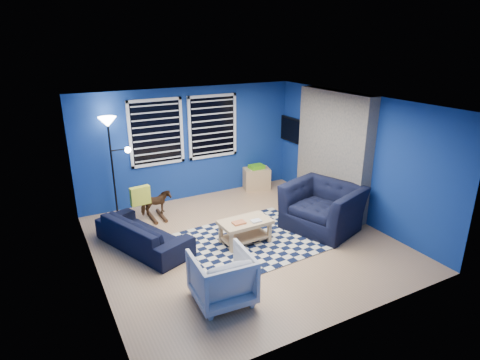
# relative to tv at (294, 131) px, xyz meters

# --- Properties ---
(floor) EXTENTS (5.00, 5.00, 0.00)m
(floor) POSITION_rel_tv_xyz_m (-2.45, -2.00, -1.40)
(floor) COLOR tan
(floor) RESTS_ON ground
(ceiling) EXTENTS (5.00, 5.00, 0.00)m
(ceiling) POSITION_rel_tv_xyz_m (-2.45, -2.00, 1.10)
(ceiling) COLOR white
(ceiling) RESTS_ON wall_back
(wall_back) EXTENTS (5.00, 0.00, 5.00)m
(wall_back) POSITION_rel_tv_xyz_m (-2.45, 0.50, -0.15)
(wall_back) COLOR navy
(wall_back) RESTS_ON floor
(wall_left) EXTENTS (0.00, 5.00, 5.00)m
(wall_left) POSITION_rel_tv_xyz_m (-4.95, -2.00, -0.15)
(wall_left) COLOR navy
(wall_left) RESTS_ON floor
(wall_right) EXTENTS (0.00, 5.00, 5.00)m
(wall_right) POSITION_rel_tv_xyz_m (0.05, -2.00, -0.15)
(wall_right) COLOR navy
(wall_right) RESTS_ON floor
(fireplace) EXTENTS (0.65, 2.00, 2.50)m
(fireplace) POSITION_rel_tv_xyz_m (-0.09, -1.50, -0.20)
(fireplace) COLOR gray
(fireplace) RESTS_ON floor
(window_left) EXTENTS (1.17, 0.06, 1.42)m
(window_left) POSITION_rel_tv_xyz_m (-3.20, 0.46, 0.20)
(window_left) COLOR black
(window_left) RESTS_ON wall_back
(window_right) EXTENTS (1.17, 0.06, 1.42)m
(window_right) POSITION_rel_tv_xyz_m (-1.90, 0.46, 0.20)
(window_right) COLOR black
(window_right) RESTS_ON wall_back
(tv) EXTENTS (0.07, 1.00, 0.58)m
(tv) POSITION_rel_tv_xyz_m (0.00, 0.00, 0.00)
(tv) COLOR black
(tv) RESTS_ON wall_right
(rug) EXTENTS (2.63, 2.16, 0.02)m
(rug) POSITION_rel_tv_xyz_m (-2.35, -2.04, -1.39)
(rug) COLOR black
(rug) RESTS_ON floor
(sofa) EXTENTS (2.02, 1.38, 0.55)m
(sofa) POSITION_rel_tv_xyz_m (-4.08, -1.34, -1.13)
(sofa) COLOR black
(sofa) RESTS_ON floor
(armchair_big) EXTENTS (1.65, 1.54, 0.87)m
(armchair_big) POSITION_rel_tv_xyz_m (-0.84, -2.21, -0.97)
(armchair_big) COLOR black
(armchair_big) RESTS_ON floor
(armchair_bent) EXTENTS (0.83, 0.85, 0.74)m
(armchair_bent) POSITION_rel_tv_xyz_m (-3.52, -3.35, -1.03)
(armchair_bent) COLOR gray
(armchair_bent) RESTS_ON floor
(rocking_horse) EXTENTS (0.32, 0.62, 0.51)m
(rocking_horse) POSITION_rel_tv_xyz_m (-3.52, -0.27, -1.08)
(rocking_horse) COLOR #412914
(rocking_horse) RESTS_ON floor
(coffee_table) EXTENTS (0.92, 0.55, 0.45)m
(coffee_table) POSITION_rel_tv_xyz_m (-2.43, -2.03, -1.09)
(coffee_table) COLOR tan
(coffee_table) RESTS_ON rug
(cabinet) EXTENTS (0.70, 0.55, 0.60)m
(cabinet) POSITION_rel_tv_xyz_m (-0.86, 0.25, -1.13)
(cabinet) COLOR tan
(cabinet) RESTS_ON floor
(floor_lamp) EXTENTS (0.56, 0.34, 2.06)m
(floor_lamp) POSITION_rel_tv_xyz_m (-4.18, 0.25, 0.28)
(floor_lamp) COLOR black
(floor_lamp) RESTS_ON floor
(throw_pillow) EXTENTS (0.38, 0.15, 0.35)m
(throw_pillow) POSITION_rel_tv_xyz_m (-3.93, -0.71, -0.68)
(throw_pillow) COLOR yellow
(throw_pillow) RESTS_ON sofa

